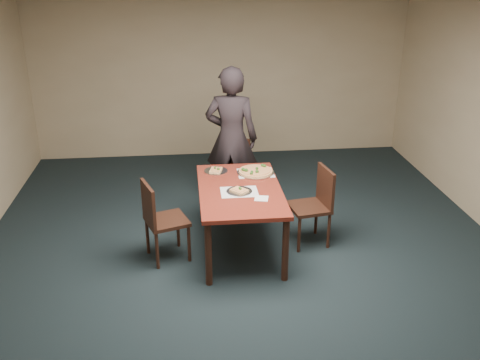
{
  "coord_description": "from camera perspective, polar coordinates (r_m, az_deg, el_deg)",
  "views": [
    {
      "loc": [
        -0.6,
        -4.56,
        3.1
      ],
      "look_at": [
        -0.04,
        0.76,
        0.85
      ],
      "focal_mm": 40.0,
      "sensor_mm": 36.0,
      "label": 1
    }
  ],
  "objects": [
    {
      "name": "placemat_near",
      "position": [
        5.76,
        -0.08,
        -1.27
      ],
      "size": [
        0.4,
        0.3,
        0.0
      ],
      "primitive_type": "cube",
      "color": "white",
      "rests_on": "dining_table"
    },
    {
      "name": "slice_plate_far",
      "position": [
        6.31,
        -2.58,
        1.03
      ],
      "size": [
        0.28,
        0.28,
        0.06
      ],
      "color": "silver",
      "rests_on": "dining_table"
    },
    {
      "name": "slice_plate_near",
      "position": [
        5.76,
        -0.08,
        -1.16
      ],
      "size": [
        0.28,
        0.28,
        0.06
      ],
      "color": "silver",
      "rests_on": "dining_table"
    },
    {
      "name": "dining_table",
      "position": [
        5.89,
        -0.0,
        -1.72
      ],
      "size": [
        0.9,
        1.5,
        0.75
      ],
      "color": "#601B13",
      "rests_on": "ground"
    },
    {
      "name": "room_shell",
      "position": [
        4.8,
        1.4,
        6.31
      ],
      "size": [
        8.0,
        8.0,
        8.0
      ],
      "color": "tan",
      "rests_on": "ground"
    },
    {
      "name": "ground",
      "position": [
        5.55,
        1.22,
        -11.17
      ],
      "size": [
        8.0,
        8.0,
        0.0
      ],
      "primitive_type": "plane",
      "color": "black",
      "rests_on": "ground"
    },
    {
      "name": "placemat_main",
      "position": [
        6.27,
        1.68,
        0.76
      ],
      "size": [
        0.42,
        0.32,
        0.0
      ],
      "primitive_type": "cube",
      "color": "white",
      "rests_on": "dining_table"
    },
    {
      "name": "chair_left",
      "position": [
        5.81,
        -8.57,
        -3.9
      ],
      "size": [
        0.54,
        0.54,
        0.91
      ],
      "rotation": [
        0.0,
        0.0,
        1.91
      ],
      "color": "black",
      "rests_on": "ground"
    },
    {
      "name": "napkin",
      "position": [
        5.61,
        2.3,
        -1.98
      ],
      "size": [
        0.17,
        0.17,
        0.01
      ],
      "primitive_type": "cube",
      "rotation": [
        0.0,
        0.0,
        -0.22
      ],
      "color": "white",
      "rests_on": "dining_table"
    },
    {
      "name": "diner",
      "position": [
        6.9,
        -0.92,
        4.48
      ],
      "size": [
        0.77,
        0.6,
        1.87
      ],
      "primitive_type": "imported",
      "rotation": [
        0.0,
        0.0,
        2.9
      ],
      "color": "black",
      "rests_on": "ground"
    },
    {
      "name": "pizza_pan",
      "position": [
        6.26,
        1.66,
        0.94
      ],
      "size": [
        0.44,
        0.44,
        0.07
      ],
      "color": "silver",
      "rests_on": "dining_table"
    },
    {
      "name": "chair_far",
      "position": [
        7.01,
        -0.75,
        1.13
      ],
      "size": [
        0.52,
        0.52,
        0.91
      ],
      "rotation": [
        0.0,
        0.0,
        -0.28
      ],
      "color": "black",
      "rests_on": "ground"
    },
    {
      "name": "chair_right",
      "position": [
        6.15,
        8.06,
        -2.29
      ],
      "size": [
        0.48,
        0.48,
        0.91
      ],
      "rotation": [
        0.0,
        0.0,
        -1.4
      ],
      "color": "black",
      "rests_on": "ground"
    }
  ]
}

